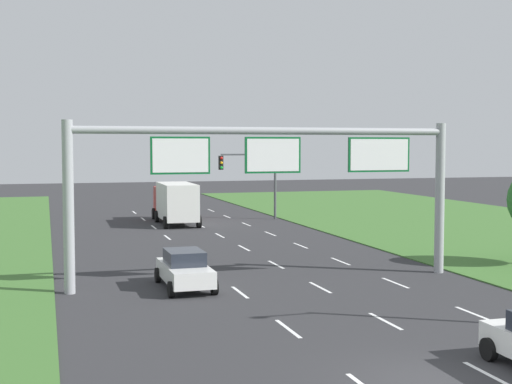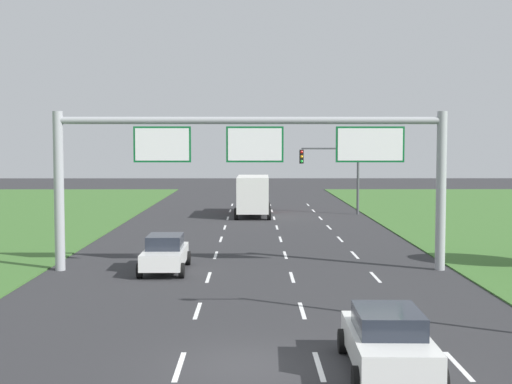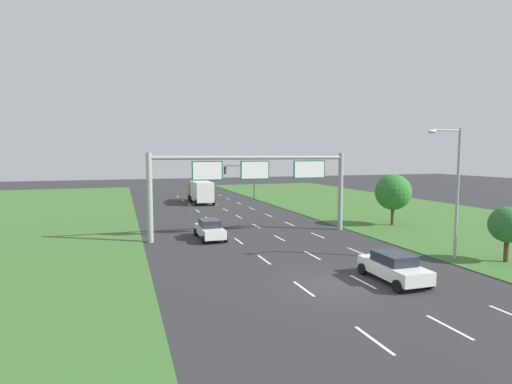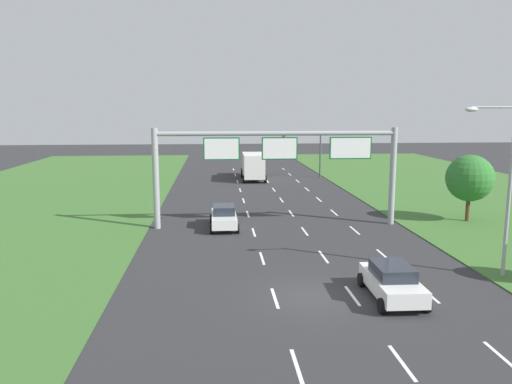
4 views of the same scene
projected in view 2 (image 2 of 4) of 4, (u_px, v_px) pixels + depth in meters
ground_plane at (249, 366)px, 17.82m from camera, size 200.00×200.00×0.00m
lane_dashes_inner_left at (212, 265)px, 32.78m from camera, size 0.14×68.40×0.01m
lane_dashes_inner_right at (288, 265)px, 32.80m from camera, size 0.14×68.40×0.01m
lane_dashes_slip at (364, 265)px, 32.82m from camera, size 0.14×68.40×0.01m
car_near_red at (165, 253)px, 31.20m from camera, size 2.00×4.37×1.60m
car_lead_silver at (388, 340)px, 17.35m from camera, size 2.18×4.32×1.54m
box_truck at (253, 194)px, 55.61m from camera, size 2.78×8.12×3.12m
sign_gantry at (255, 159)px, 31.18m from camera, size 17.24×0.44×7.00m
traffic_light_mast at (334, 166)px, 56.44m from camera, size 4.76×0.49×5.60m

